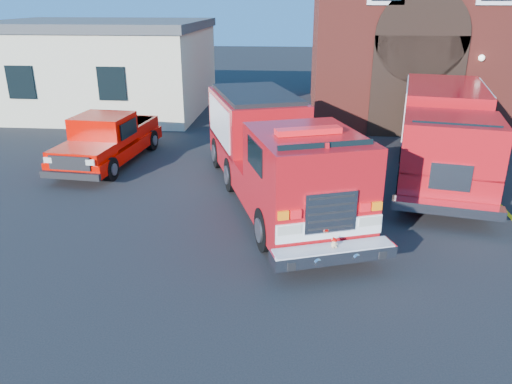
# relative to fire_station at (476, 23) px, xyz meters

# --- Properties ---
(ground) EXTENTS (100.00, 100.00, 0.00)m
(ground) POSITION_rel_fire_station_xyz_m (-8.99, -13.98, -4.25)
(ground) COLOR black
(ground) RESTS_ON ground
(parking_stripe_near) EXTENTS (0.12, 3.00, 0.01)m
(parking_stripe_near) POSITION_rel_fire_station_xyz_m (-2.49, -12.98, -4.25)
(parking_stripe_near) COLOR #E1B90B
(parking_stripe_near) RESTS_ON ground
(parking_stripe_mid) EXTENTS (0.12, 3.00, 0.01)m
(parking_stripe_mid) POSITION_rel_fire_station_xyz_m (-2.49, -9.98, -4.25)
(parking_stripe_mid) COLOR #E1B90B
(parking_stripe_mid) RESTS_ON ground
(parking_stripe_far) EXTENTS (0.12, 3.00, 0.01)m
(parking_stripe_far) POSITION_rel_fire_station_xyz_m (-2.49, -6.98, -4.25)
(parking_stripe_far) COLOR #E1B90B
(parking_stripe_far) RESTS_ON ground
(fire_station) EXTENTS (15.20, 10.20, 8.45)m
(fire_station) POSITION_rel_fire_station_xyz_m (0.00, 0.00, 0.00)
(fire_station) COLOR maroon
(fire_station) RESTS_ON ground
(side_building) EXTENTS (10.20, 8.20, 4.35)m
(side_building) POSITION_rel_fire_station_xyz_m (-17.99, -0.99, -2.05)
(side_building) COLOR beige
(side_building) RESTS_ON ground
(fire_engine) EXTENTS (5.17, 9.08, 2.70)m
(fire_engine) POSITION_rel_fire_station_xyz_m (-8.75, -12.33, -2.85)
(fire_engine) COLOR black
(fire_engine) RESTS_ON ground
(pickup_truck) EXTENTS (2.35, 5.43, 1.73)m
(pickup_truck) POSITION_rel_fire_station_xyz_m (-14.58, -9.50, -3.43)
(pickup_truck) COLOR black
(pickup_truck) RESTS_ON ground
(secondary_truck) EXTENTS (4.12, 8.58, 2.68)m
(secondary_truck) POSITION_rel_fire_station_xyz_m (-3.57, -9.76, -2.79)
(secondary_truck) COLOR black
(secondary_truck) RESTS_ON ground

